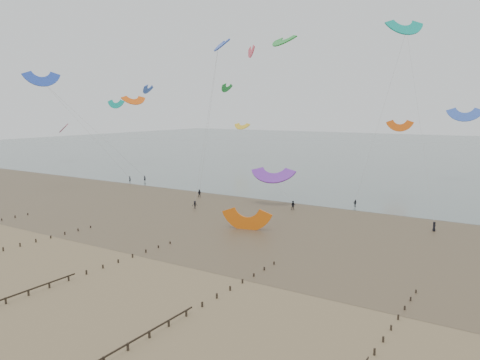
% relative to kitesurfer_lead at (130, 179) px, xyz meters
% --- Properties ---
extents(ground, '(500.00, 500.00, 0.00)m').
position_rel_kitesurfer_lead_xyz_m(ground, '(44.97, -51.77, -0.89)').
color(ground, brown).
rests_on(ground, ground).
extents(sea_and_shore, '(500.00, 665.00, 0.03)m').
position_rel_kitesurfer_lead_xyz_m(sea_and_shore, '(40.89, -17.37, -0.89)').
color(sea_and_shore, '#475654').
rests_on(sea_and_shore, ground).
extents(kitesurfer_lead, '(0.70, 0.51, 1.79)m').
position_rel_kitesurfer_lead_xyz_m(kitesurfer_lead, '(0.00, 0.00, 0.00)').
color(kitesurfer_lead, black).
rests_on(kitesurfer_lead, ground).
extents(kitesurfers, '(125.94, 26.27, 1.84)m').
position_rel_kitesurfer_lead_xyz_m(kitesurfers, '(68.88, -4.11, -0.03)').
color(kitesurfers, black).
rests_on(kitesurfers, ground).
extents(grounded_kite, '(8.45, 7.23, 4.05)m').
position_rel_kitesurfer_lead_xyz_m(grounded_kite, '(54.37, -26.24, -0.89)').
color(grounded_kite, orange).
rests_on(grounded_kite, ground).
extents(kites_airborne, '(236.58, 113.61, 42.38)m').
position_rel_kitesurfer_lead_xyz_m(kites_airborne, '(34.98, 35.75, 21.74)').
color(kites_airborne, blue).
rests_on(kites_airborne, ground).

